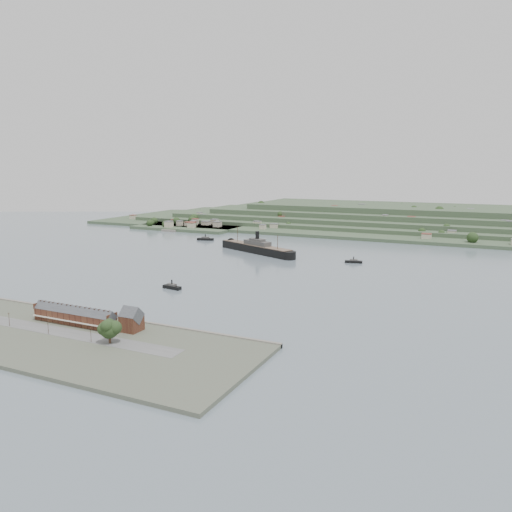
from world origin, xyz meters
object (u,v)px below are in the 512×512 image
at_px(gabled_building, 131,320).
at_px(steamship, 254,248).
at_px(fig_tree, 109,329).
at_px(terrace_row, 74,316).
at_px(tugboat, 172,287).

bearing_deg(gabled_building, steamship, 101.03).
relative_size(gabled_building, fig_tree, 1.08).
bearing_deg(terrace_row, steamship, 93.04).
distance_m(gabled_building, tugboat, 102.50).
bearing_deg(steamship, tugboat, -85.70).
xyz_separation_m(terrace_row, gabled_building, (37.50, 4.02, 1.34)).
distance_m(terrace_row, gabled_building, 37.74).
distance_m(gabled_building, fig_tree, 20.85).
height_order(terrace_row, gabled_building, gabled_building).
bearing_deg(tugboat, steamship, 94.30).
relative_size(tugboat, fig_tree, 1.23).
xyz_separation_m(steamship, fig_tree, (54.54, -286.77, 4.87)).
relative_size(steamship, tugboat, 6.73).
height_order(terrace_row, tugboat, terrace_row).
bearing_deg(terrace_row, gabled_building, 6.12).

